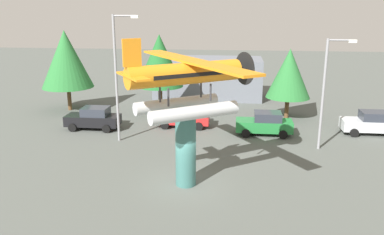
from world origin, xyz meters
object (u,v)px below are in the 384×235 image
at_px(car_near_black, 94,118).
at_px(storefront_building, 208,78).
at_px(tree_center_back, 289,73).
at_px(tree_west, 66,59).
at_px(floatplane_monument, 188,83).
at_px(car_mid_red, 184,116).
at_px(streetlight_secondary, 327,86).
at_px(display_pedestal, 186,150).
at_px(tree_east, 160,61).
at_px(car_distant_silver, 371,123).
at_px(streetlight_primary, 118,71).
at_px(car_far_green, 265,123).

xyz_separation_m(car_near_black, storefront_building, (8.13, 12.66, 1.19)).
bearing_deg(tree_center_back, tree_west, 178.33).
bearing_deg(storefront_building, floatplane_monument, -88.71).
bearing_deg(tree_west, car_near_black, -52.19).
bearing_deg(car_mid_red, streetlight_secondary, 157.58).
height_order(display_pedestal, storefront_building, storefront_building).
bearing_deg(floatplane_monument, tree_west, 96.27).
bearing_deg(car_near_black, streetlight_secondary, 170.95).
relative_size(tree_east, tree_center_back, 1.18).
distance_m(car_distant_silver, storefront_building, 17.60).
height_order(car_near_black, car_mid_red, same).
bearing_deg(tree_west, tree_center_back, -1.67).
height_order(storefront_building, tree_east, tree_east).
distance_m(streetlight_primary, storefront_building, 16.32).
relative_size(display_pedestal, tree_east, 0.56).
xyz_separation_m(tree_west, tree_east, (8.67, -0.20, 0.01)).
bearing_deg(streetlight_primary, tree_east, 80.19).
bearing_deg(streetlight_primary, tree_center_back, 31.01).
bearing_deg(car_near_black, tree_east, -128.75).
bearing_deg(storefront_building, streetlight_primary, -108.80).
bearing_deg(tree_center_back, car_far_green, -113.64).
height_order(car_distant_silver, tree_west, tree_west).
height_order(floatplane_monument, tree_center_back, floatplane_monument).
distance_m(car_mid_red, storefront_building, 11.36).
bearing_deg(car_distant_silver, streetlight_primary, 11.10).
bearing_deg(car_mid_red, display_pedestal, 98.11).
height_order(streetlight_secondary, tree_center_back, streetlight_secondary).
bearing_deg(tree_west, tree_east, -1.35).
bearing_deg(tree_east, streetlight_primary, -99.81).
bearing_deg(tree_west, car_mid_red, -20.21).
distance_m(storefront_building, tree_west, 14.58).
relative_size(floatplane_monument, storefront_building, 0.82).
bearing_deg(car_near_black, car_far_green, -179.92).
xyz_separation_m(car_near_black, car_far_green, (13.31, 0.02, 0.00)).
xyz_separation_m(car_mid_red, streetlight_primary, (-4.02, -3.95, 4.20)).
distance_m(display_pedestal, streetlight_secondary, 11.02).
relative_size(display_pedestal, storefront_building, 0.35).
height_order(car_near_black, car_distant_silver, same).
distance_m(display_pedestal, storefront_building, 22.00).
xyz_separation_m(floatplane_monument, tree_east, (-4.30, 14.65, -0.85)).
distance_m(car_near_black, car_mid_red, 7.13).
bearing_deg(floatplane_monument, storefront_building, 56.46).
bearing_deg(car_distant_silver, tree_east, -14.24).
bearing_deg(car_near_black, floatplane_monument, 132.95).
height_order(tree_east, tree_center_back, tree_east).
height_order(car_near_black, car_far_green, same).
xyz_separation_m(streetlight_primary, tree_west, (-7.30, 8.12, -0.33)).
distance_m(display_pedestal, streetlight_primary, 9.33).
xyz_separation_m(storefront_building, tree_east, (-3.80, -7.27, 2.70)).
relative_size(floatplane_monument, tree_east, 1.30).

